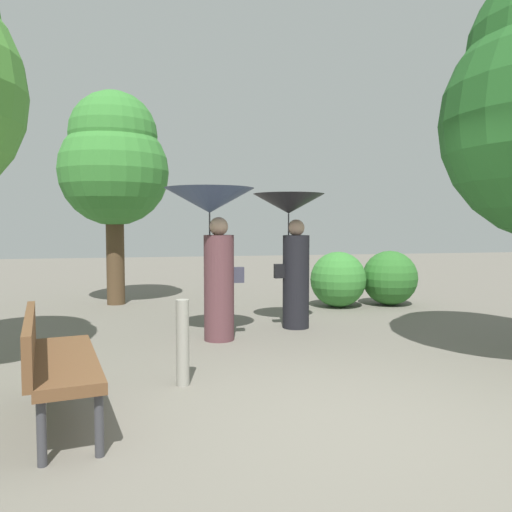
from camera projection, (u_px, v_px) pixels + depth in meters
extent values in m
plane|color=#6B665B|center=(354.00, 423.00, 3.82)|extent=(40.00, 40.00, 0.00)
cylinder|color=#563338|center=(219.00, 288.00, 6.51)|extent=(0.39, 0.39, 1.35)
sphere|color=tan|center=(219.00, 227.00, 6.46)|extent=(0.24, 0.24, 0.24)
cylinder|color=#333338|center=(210.00, 242.00, 6.45)|extent=(0.02, 0.02, 0.75)
cone|color=#38476B|center=(210.00, 200.00, 6.42)|extent=(1.13, 1.13, 0.31)
cube|color=#333342|center=(238.00, 275.00, 6.56)|extent=(0.14, 0.10, 0.20)
cylinder|color=black|center=(296.00, 282.00, 7.29)|extent=(0.38, 0.38, 1.33)
sphere|color=tan|center=(296.00, 228.00, 7.24)|extent=(0.24, 0.24, 0.24)
cylinder|color=#333338|center=(288.00, 241.00, 7.23)|extent=(0.02, 0.02, 0.77)
cone|color=black|center=(289.00, 204.00, 7.20)|extent=(1.01, 1.01, 0.28)
cube|color=black|center=(279.00, 271.00, 7.22)|extent=(0.14, 0.10, 0.20)
cylinder|color=#38383D|center=(99.00, 423.00, 3.25)|extent=(0.06, 0.06, 0.44)
cylinder|color=#38383D|center=(42.00, 431.00, 3.12)|extent=(0.06, 0.06, 0.44)
cylinder|color=#38383D|center=(84.00, 368.00, 4.48)|extent=(0.06, 0.06, 0.44)
cylinder|color=#38383D|center=(42.00, 373.00, 4.35)|extent=(0.06, 0.06, 0.44)
cube|color=brown|center=(66.00, 363.00, 3.79)|extent=(0.70, 1.55, 0.08)
cube|color=brown|center=(30.00, 340.00, 3.68)|extent=(0.33, 1.49, 0.35)
cylinder|color=#4C3823|center=(115.00, 216.00, 9.38)|extent=(0.33, 0.33, 3.28)
sphere|color=#387F33|center=(114.00, 171.00, 9.33)|extent=(1.99, 1.99, 1.99)
sphere|color=#387F33|center=(113.00, 135.00, 9.29)|extent=(1.59, 1.59, 1.59)
sphere|color=#387F33|center=(338.00, 279.00, 9.13)|extent=(1.00, 1.00, 1.00)
sphere|color=#2D6B28|center=(390.00, 278.00, 9.36)|extent=(1.00, 1.00, 1.00)
cylinder|color=gray|center=(183.00, 343.00, 4.68)|extent=(0.12, 0.12, 0.80)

